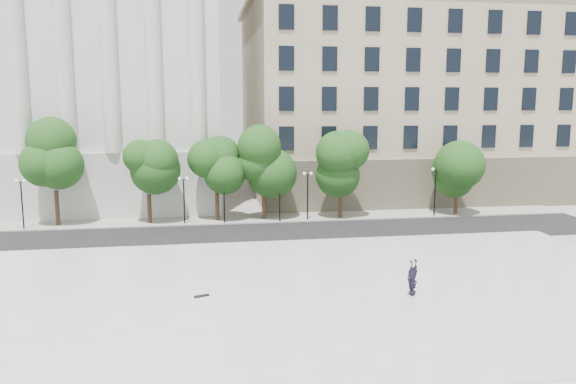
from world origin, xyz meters
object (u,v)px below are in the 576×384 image
(traffic_light_west, at_px, (224,182))
(skateboard, at_px, (202,296))
(traffic_light_east, at_px, (280,180))
(person_lying, at_px, (412,291))

(traffic_light_west, height_order, skateboard, traffic_light_west)
(traffic_light_west, bearing_deg, traffic_light_east, 0.00)
(traffic_light_east, bearing_deg, traffic_light_west, -180.00)
(traffic_light_west, height_order, person_lying, traffic_light_west)
(traffic_light_east, distance_m, skateboard, 20.90)
(traffic_light_east, relative_size, person_lying, 2.26)
(person_lying, distance_m, skateboard, 10.90)
(traffic_light_east, xyz_separation_m, person_lying, (3.95, -20.99, -3.04))
(traffic_light_east, height_order, person_lying, traffic_light_east)
(skateboard, bearing_deg, traffic_light_west, 65.13)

